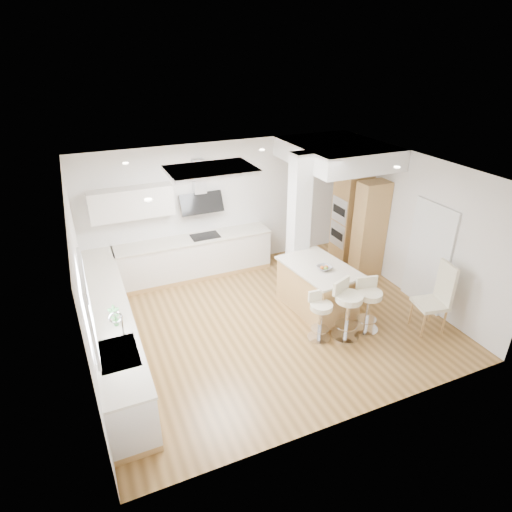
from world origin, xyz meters
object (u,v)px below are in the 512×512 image
peninsula (318,287)px  bar_stool_a (320,314)px  bar_stool_b (347,307)px  dining_chair (438,295)px  bar_stool_c (368,302)px

peninsula → bar_stool_a: (-0.44, -0.83, 0.04)m
bar_stool_b → dining_chair: dining_chair is taller
peninsula → bar_stool_a: size_ratio=1.81×
bar_stool_b → peninsula: bearing=67.1°
bar_stool_a → bar_stool_b: bar_stool_b is taller
bar_stool_c → dining_chair: size_ratio=0.77×
bar_stool_b → dining_chair: (1.57, -0.42, 0.08)m
dining_chair → bar_stool_b: bearing=176.3°
peninsula → bar_stool_c: 1.04m
peninsula → bar_stool_b: 0.97m
bar_stool_c → dining_chair: dining_chair is taller
bar_stool_a → dining_chair: bearing=-12.4°
peninsula → bar_stool_c: (0.45, -0.94, 0.10)m
bar_stool_a → bar_stool_c: bearing=-3.8°
bar_stool_a → bar_stool_c: size_ratio=0.90×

